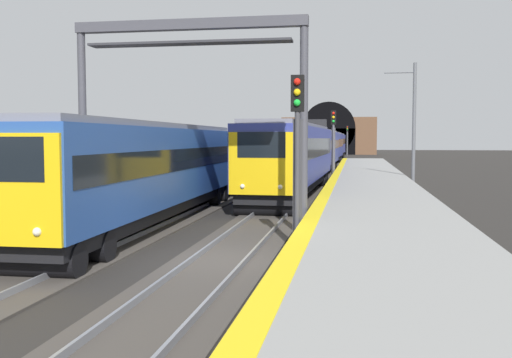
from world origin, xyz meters
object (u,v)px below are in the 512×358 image
overhead_signal_gantry (189,75)px  train_main_approaching (323,147)px  train_adjacent_platform (211,159)px  catenary_mast_near (414,126)px  railway_signal_mid (333,139)px  railway_signal_far (347,138)px  railway_signal_near (297,146)px

overhead_signal_gantry → train_main_approaching: bearing=-2.8°
train_adjacent_platform → overhead_signal_gantry: bearing=9.6°
train_main_approaching → catenary_mast_near: (-25.18, -7.10, 1.76)m
train_adjacent_platform → railway_signal_mid: railway_signal_mid is taller
railway_signal_far → overhead_signal_gantry: overhead_signal_gantry is taller
railway_signal_far → overhead_signal_gantry: size_ratio=0.71×
railway_signal_mid → catenary_mast_near: size_ratio=0.67×
railway_signal_far → railway_signal_near: bearing=0.0°
railway_signal_near → catenary_mast_near: (21.02, -5.23, 1.01)m
train_main_approaching → railway_signal_mid: railway_signal_mid is taller
train_main_approaching → train_adjacent_platform: (-32.00, 4.28, -0.15)m
railway_signal_near → railway_signal_mid: railway_signal_mid is taller
train_main_approaching → railway_signal_far: railway_signal_far is taller
railway_signal_near → railway_signal_far: bearing=-180.0°
train_adjacent_platform → railway_signal_near: size_ratio=7.50×
train_main_approaching → railway_signal_far: bearing=179.4°
railway_signal_mid → railway_signal_near: bearing=0.0°
overhead_signal_gantry → catenary_mast_near: size_ratio=1.01×
railway_signal_near → catenary_mast_near: size_ratio=0.64×
railway_signal_mid → catenary_mast_near: bearing=40.4°
railway_signal_far → catenary_mast_near: size_ratio=0.72×
train_main_approaching → train_adjacent_platform: train_main_approaching is taller
catenary_mast_near → train_main_approaching: bearing=15.7°
railway_signal_near → overhead_signal_gantry: 5.35m
train_main_approaching → railway_signal_near: size_ratio=15.42×
overhead_signal_gantry → catenary_mast_near: catenary_mast_near is taller
overhead_signal_gantry → railway_signal_far: bearing=-2.5°
railway_signal_mid → catenary_mast_near: (-6.14, -5.23, 0.87)m
overhead_signal_gantry → train_adjacent_platform: bearing=10.5°
train_main_approaching → railway_signal_mid: (-19.05, -1.87, 0.90)m
train_adjacent_platform → overhead_signal_gantry: overhead_signal_gantry is taller
railway_signal_mid → railway_signal_far: size_ratio=0.94×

